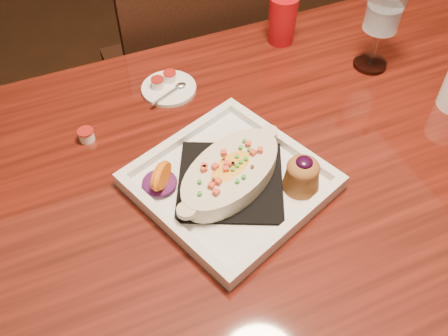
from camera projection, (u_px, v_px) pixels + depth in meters
name	position (u px, v px, depth m)	size (l,w,h in m)	color
floor	(266.00, 320.00, 1.54)	(7.00, 7.00, 0.00)	black
table	(286.00, 187.00, 1.05)	(1.50, 0.90, 0.75)	maroon
chair_far	(186.00, 72.00, 1.54)	(0.42, 0.42, 0.93)	black
plate	(236.00, 177.00, 0.91)	(0.39, 0.39, 0.08)	white
goblet	(383.00, 14.00, 1.07)	(0.09, 0.09, 0.20)	silver
saucer	(168.00, 87.00, 1.11)	(0.12, 0.12, 0.08)	white
creamer_loose	(86.00, 135.00, 1.00)	(0.03, 0.03, 0.03)	white
red_tumbler	(282.00, 20.00, 1.19)	(0.07, 0.07, 0.12)	red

